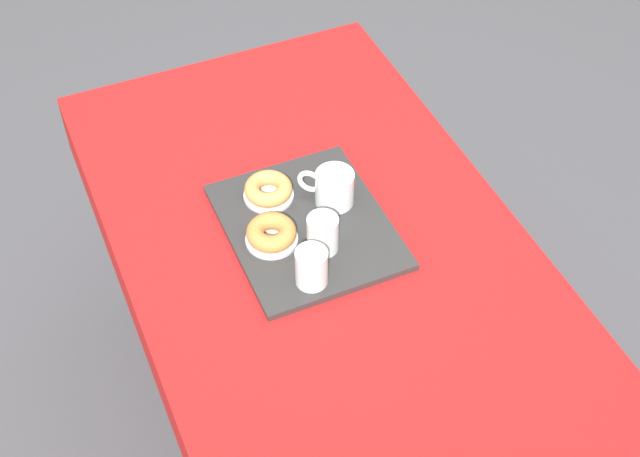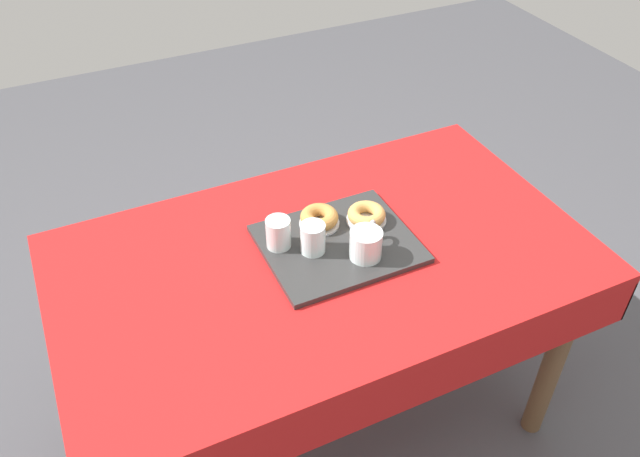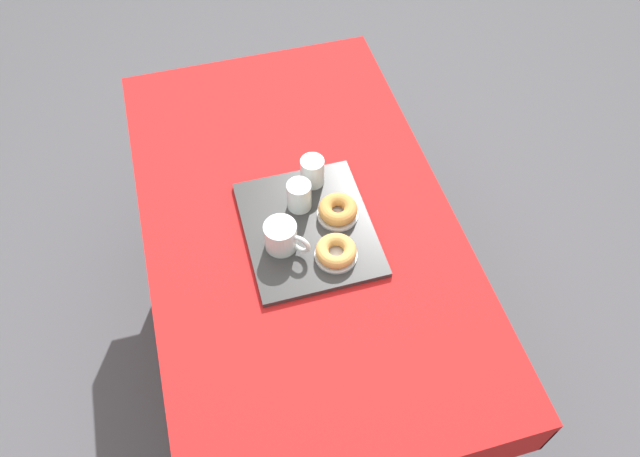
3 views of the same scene
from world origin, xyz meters
name	(u,v)px [view 2 (image 2 of 3)]	position (x,y,z in m)	size (l,w,h in m)	color
ground_plane	(323,416)	(0.00, 0.00, 0.00)	(6.00, 6.00, 0.00)	#47474C
dining_table	(324,283)	(0.00, 0.00, 0.64)	(1.43, 0.84, 0.74)	red
serving_tray	(338,244)	(0.05, 0.02, 0.75)	(0.40, 0.34, 0.02)	#2D2D2D
tea_mug_left	(366,244)	(0.09, -0.07, 0.80)	(0.11, 0.11, 0.08)	silver
water_glass_near	(313,239)	(-0.03, 0.01, 0.80)	(0.07, 0.07, 0.09)	silver
water_glass_far	(278,234)	(-0.10, 0.07, 0.80)	(0.07, 0.07, 0.09)	silver
donut_plate_left	(366,220)	(0.16, 0.06, 0.76)	(0.11, 0.11, 0.01)	silver
sugar_donut_left	(367,214)	(0.16, 0.06, 0.79)	(0.11, 0.11, 0.03)	tan
donut_plate_right	(319,223)	(0.03, 0.10, 0.76)	(0.11, 0.11, 0.01)	silver
sugar_donut_right	(319,217)	(0.03, 0.10, 0.79)	(0.11, 0.11, 0.04)	#BC7F3D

